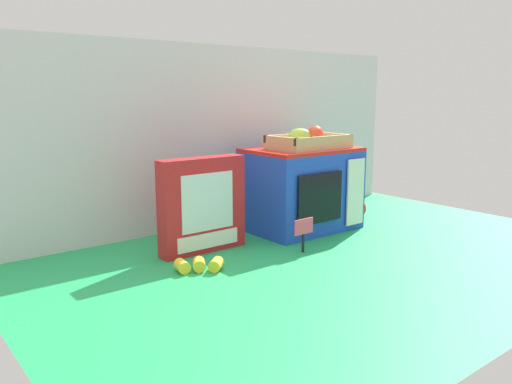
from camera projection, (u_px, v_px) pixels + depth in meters
name	position (u px, v px, depth m)	size (l,w,h in m)	color
ground_plane	(269.00, 235.00, 1.65)	(1.70, 1.70, 0.00)	#219E54
display_back_panel	(225.00, 136.00, 1.78)	(1.61, 0.03, 0.62)	silver
toy_microwave	(302.00, 189.00, 1.71)	(0.36, 0.26, 0.28)	blue
food_groups_crate	(309.00, 142.00, 1.67)	(0.26, 0.16, 0.07)	tan
cookie_set_box	(203.00, 205.00, 1.46)	(0.27, 0.06, 0.28)	red
price_sign	(304.00, 230.00, 1.46)	(0.07, 0.01, 0.10)	black
loose_toy_banana	(199.00, 265.00, 1.31)	(0.12, 0.09, 0.03)	yellow
loose_toy_apple	(357.00, 208.00, 1.88)	(0.07, 0.07, 0.07)	red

